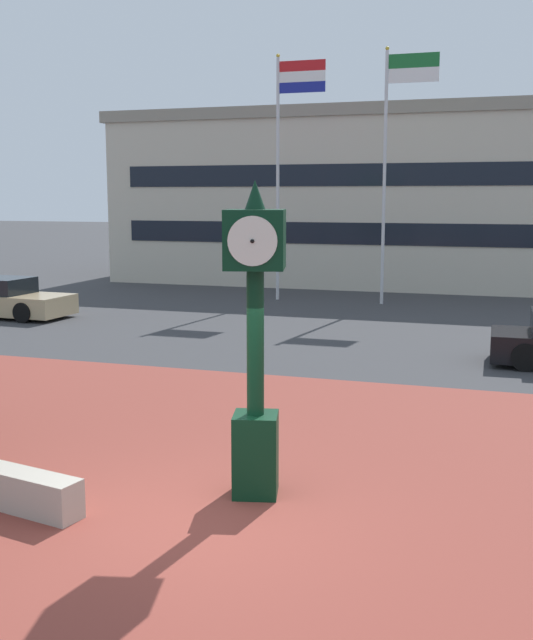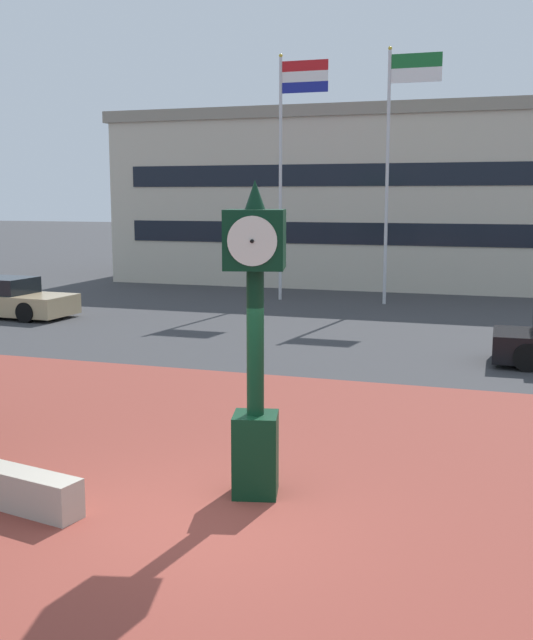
{
  "view_description": "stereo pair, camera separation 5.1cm",
  "coord_description": "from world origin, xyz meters",
  "px_view_note": "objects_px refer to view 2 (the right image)",
  "views": [
    {
      "loc": [
        3.55,
        -8.35,
        3.9
      ],
      "look_at": [
        0.45,
        1.19,
        2.31
      ],
      "focal_mm": 43.97,
      "sensor_mm": 36.0,
      "label": 1
    },
    {
      "loc": [
        3.6,
        -8.33,
        3.9
      ],
      "look_at": [
        0.45,
        1.19,
        2.31
      ],
      "focal_mm": 43.97,
      "sensor_mm": 36.0,
      "label": 2
    }
  ],
  "objects_px": {
    "flagpole_secondary": "(394,152)",
    "car_street_mid": "(5,299)",
    "street_clock": "(255,336)",
    "civic_building": "(389,198)",
    "flagpole_primary": "(287,152)"
  },
  "relations": [
    {
      "from": "flagpole_primary",
      "to": "flagpole_secondary",
      "type": "bearing_deg",
      "value": -0.0
    },
    {
      "from": "flagpole_primary",
      "to": "flagpole_secondary",
      "type": "distance_m",
      "value": 3.98
    },
    {
      "from": "street_clock",
      "to": "flagpole_primary",
      "type": "height_order",
      "value": "flagpole_primary"
    },
    {
      "from": "flagpole_primary",
      "to": "car_street_mid",
      "type": "bearing_deg",
      "value": -137.67
    },
    {
      "from": "flagpole_secondary",
      "to": "street_clock",
      "type": "bearing_deg",
      "value": -85.89
    },
    {
      "from": "street_clock",
      "to": "civic_building",
      "type": "distance_m",
      "value": 28.04
    },
    {
      "from": "street_clock",
      "to": "civic_building",
      "type": "relative_size",
      "value": 0.17
    },
    {
      "from": "flagpole_primary",
      "to": "civic_building",
      "type": "bearing_deg",
      "value": 74.76
    },
    {
      "from": "flagpole_secondary",
      "to": "car_street_mid",
      "type": "bearing_deg",
      "value": -149.18
    },
    {
      "from": "car_street_mid",
      "to": "civic_building",
      "type": "height_order",
      "value": "civic_building"
    },
    {
      "from": "car_street_mid",
      "to": "civic_building",
      "type": "xyz_separation_m",
      "value": [
        9.95,
        15.67,
        3.27
      ]
    },
    {
      "from": "car_street_mid",
      "to": "civic_building",
      "type": "distance_m",
      "value": 18.85
    },
    {
      "from": "car_street_mid",
      "to": "civic_building",
      "type": "bearing_deg",
      "value": 150.51
    },
    {
      "from": "car_street_mid",
      "to": "flagpole_secondary",
      "type": "height_order",
      "value": "flagpole_secondary"
    },
    {
      "from": "street_clock",
      "to": "flagpole_secondary",
      "type": "relative_size",
      "value": 0.45
    }
  ]
}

